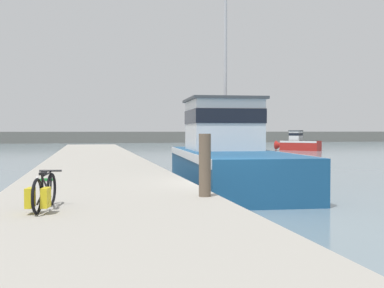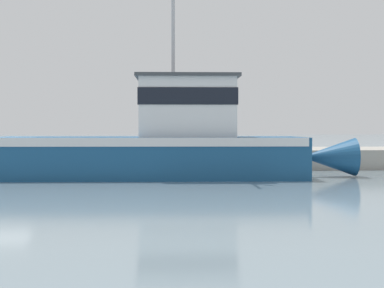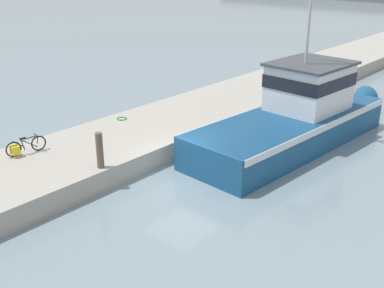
% 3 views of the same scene
% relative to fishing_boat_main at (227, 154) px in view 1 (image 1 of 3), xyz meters
% --- Properties ---
extents(ground_plane, '(320.00, 320.00, 0.00)m').
position_rel_fishing_boat_main_xyz_m(ground_plane, '(-1.62, -6.60, -1.39)').
color(ground_plane, gray).
extents(dock_pier, '(5.07, 80.00, 0.89)m').
position_rel_fishing_boat_main_xyz_m(dock_pier, '(-5.46, -6.60, -0.94)').
color(dock_pier, '#A39E93').
rests_on(dock_pier, ground_plane).
extents(far_shoreline, '(180.00, 5.00, 2.18)m').
position_rel_fishing_boat_main_xyz_m(far_shoreline, '(28.38, 76.15, -0.30)').
color(far_shoreline, slate).
rests_on(far_shoreline, ground_plane).
extents(fishing_boat_main, '(4.54, 13.84, 11.10)m').
position_rel_fishing_boat_main_xyz_m(fishing_boat_main, '(0.00, 0.00, 0.00)').
color(fishing_boat_main, navy).
rests_on(fishing_boat_main, ground_plane).
extents(boat_white_moored, '(6.65, 6.79, 1.84)m').
position_rel_fishing_boat_main_xyz_m(boat_white_moored, '(7.30, 23.56, -0.69)').
color(boat_white_moored, orange).
rests_on(boat_white_moored, ground_plane).
extents(boat_orange_near, '(4.83, 4.98, 2.44)m').
position_rel_fishing_boat_main_xyz_m(boat_orange_near, '(19.08, 34.14, -0.51)').
color(boat_orange_near, '#AD231E').
rests_on(boat_orange_near, ground_plane).
extents(bicycle_touring, '(0.60, 1.71, 0.72)m').
position_rel_fishing_boat_main_xyz_m(bicycle_touring, '(-6.74, -10.70, -0.16)').
color(bicycle_touring, black).
rests_on(bicycle_touring, dock_pier).
extents(mooring_post, '(0.28, 0.28, 1.43)m').
position_rel_fishing_boat_main_xyz_m(mooring_post, '(-3.29, -9.42, 0.22)').
color(mooring_post, brown).
rests_on(mooring_post, dock_pier).
extents(hose_coil, '(0.51, 0.51, 0.05)m').
position_rel_fishing_boat_main_xyz_m(hose_coil, '(-7.12, -4.97, -0.47)').
color(hose_coil, '#197A2D').
rests_on(hose_coil, dock_pier).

